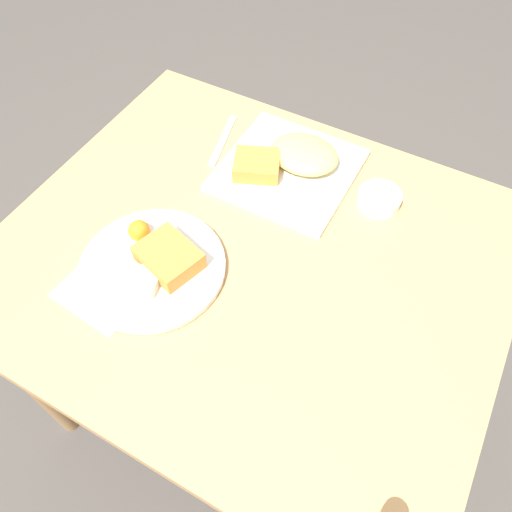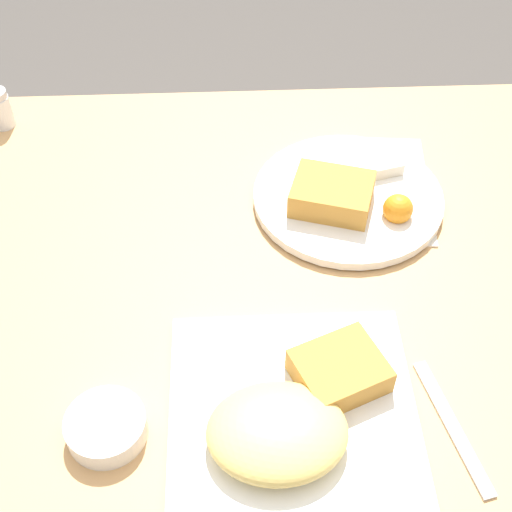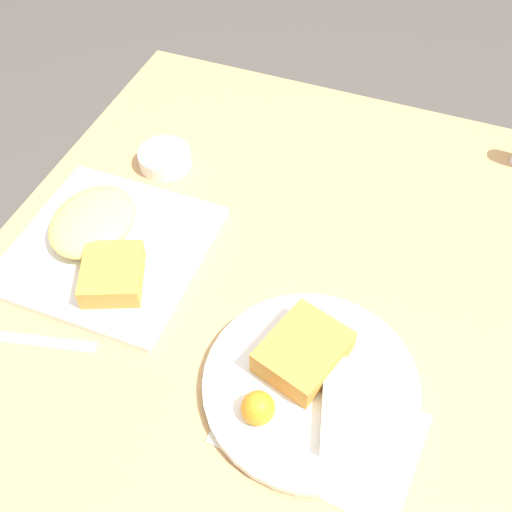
{
  "view_description": "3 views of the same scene",
  "coord_description": "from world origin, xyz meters",
  "px_view_note": "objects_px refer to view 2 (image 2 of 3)",
  "views": [
    {
      "loc": [
        -0.29,
        0.51,
        1.57
      ],
      "look_at": [
        -0.02,
        0.02,
        0.79
      ],
      "focal_mm": 35.0,
      "sensor_mm": 36.0,
      "label": 1
    },
    {
      "loc": [
        -0.02,
        -0.66,
        1.49
      ],
      "look_at": [
        0.0,
        -0.01,
        0.79
      ],
      "focal_mm": 50.0,
      "sensor_mm": 36.0,
      "label": 2
    },
    {
      "loc": [
        0.52,
        0.19,
        1.48
      ],
      "look_at": [
        0.0,
        -0.0,
        0.8
      ],
      "focal_mm": 42.0,
      "sensor_mm": 36.0,
      "label": 3
    }
  ],
  "objects_px": {
    "plate_square_near": "(294,416)",
    "sauce_ramekin": "(106,427)",
    "plate_oval_far": "(347,194)",
    "salt_shaker": "(0,111)",
    "butter_knife": "(452,426)"
  },
  "relations": [
    {
      "from": "plate_square_near",
      "to": "sauce_ramekin",
      "type": "height_order",
      "value": "plate_square_near"
    },
    {
      "from": "plate_oval_far",
      "to": "sauce_ramekin",
      "type": "height_order",
      "value": "plate_oval_far"
    },
    {
      "from": "plate_square_near",
      "to": "salt_shaker",
      "type": "bearing_deg",
      "value": 126.94
    },
    {
      "from": "plate_square_near",
      "to": "salt_shaker",
      "type": "xyz_separation_m",
      "value": [
        -0.45,
        0.59,
        0.01
      ]
    },
    {
      "from": "plate_oval_far",
      "to": "butter_knife",
      "type": "distance_m",
      "value": 0.39
    },
    {
      "from": "sauce_ramekin",
      "to": "salt_shaker",
      "type": "bearing_deg",
      "value": 111.4
    },
    {
      "from": "sauce_ramekin",
      "to": "butter_knife",
      "type": "xyz_separation_m",
      "value": [
        0.4,
        -0.01,
        -0.01
      ]
    },
    {
      "from": "sauce_ramekin",
      "to": "butter_knife",
      "type": "distance_m",
      "value": 0.4
    },
    {
      "from": "plate_square_near",
      "to": "sauce_ramekin",
      "type": "bearing_deg",
      "value": -179.65
    },
    {
      "from": "butter_knife",
      "to": "salt_shaker",
      "type": "bearing_deg",
      "value": 32.7
    },
    {
      "from": "sauce_ramekin",
      "to": "salt_shaker",
      "type": "height_order",
      "value": "salt_shaker"
    },
    {
      "from": "salt_shaker",
      "to": "plate_oval_far",
      "type": "bearing_deg",
      "value": -21.71
    },
    {
      "from": "plate_square_near",
      "to": "plate_oval_far",
      "type": "distance_m",
      "value": 0.39
    },
    {
      "from": "sauce_ramekin",
      "to": "plate_oval_far",
      "type": "bearing_deg",
      "value": 49.02
    },
    {
      "from": "plate_oval_far",
      "to": "butter_knife",
      "type": "bearing_deg",
      "value": -79.2
    }
  ]
}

